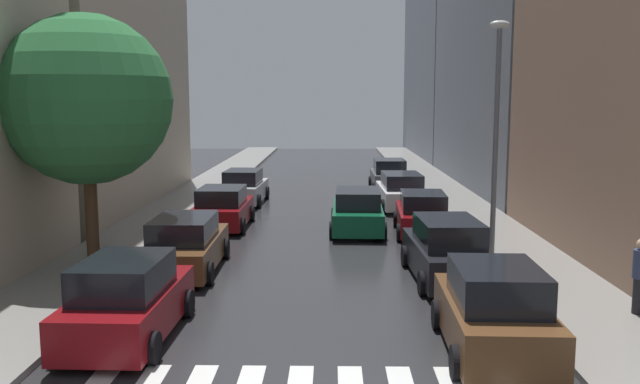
{
  "coord_description": "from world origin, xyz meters",
  "views": [
    {
      "loc": [
        0.56,
        -8.16,
        5.02
      ],
      "look_at": [
        -0.01,
        23.47,
        0.62
      ],
      "focal_mm": 37.57,
      "sensor_mm": 36.0,
      "label": 1
    }
  ],
  "objects_px": {
    "parked_car_left_second": "(185,245)",
    "parked_car_left_third": "(223,209)",
    "street_tree_left": "(86,100)",
    "parked_car_right_fourth": "(401,192)",
    "parked_car_right_nearest": "(494,313)",
    "pedestrian_foreground": "(640,274)",
    "parked_car_left_fourth": "(244,188)",
    "parked_car_left_nearest": "(127,301)",
    "parked_car_right_fifth": "(389,176)",
    "parked_car_right_third": "(422,215)",
    "parked_car_right_second": "(447,252)",
    "lamp_post_right": "(496,124)",
    "car_midroad": "(358,212)"
  },
  "relations": [
    {
      "from": "parked_car_left_second",
      "to": "parked_car_left_third",
      "type": "relative_size",
      "value": 1.13
    },
    {
      "from": "street_tree_left",
      "to": "parked_car_right_fourth",
      "type": "bearing_deg",
      "value": 49.4
    },
    {
      "from": "parked_car_left_third",
      "to": "street_tree_left",
      "type": "xyz_separation_m",
      "value": [
        -2.64,
        -6.91,
        4.24
      ]
    },
    {
      "from": "parked_car_right_nearest",
      "to": "pedestrian_foreground",
      "type": "xyz_separation_m",
      "value": [
        3.81,
        2.12,
        0.23
      ]
    },
    {
      "from": "parked_car_left_second",
      "to": "parked_car_left_fourth",
      "type": "distance_m",
      "value": 12.9
    },
    {
      "from": "parked_car_left_third",
      "to": "parked_car_right_nearest",
      "type": "bearing_deg",
      "value": -149.37
    },
    {
      "from": "parked_car_left_nearest",
      "to": "parked_car_right_fifth",
      "type": "relative_size",
      "value": 1.01
    },
    {
      "from": "parked_car_left_third",
      "to": "parked_car_right_third",
      "type": "bearing_deg",
      "value": -98.22
    },
    {
      "from": "parked_car_right_fifth",
      "to": "parked_car_left_fourth",
      "type": "bearing_deg",
      "value": 121.89
    },
    {
      "from": "parked_car_left_second",
      "to": "parked_car_right_second",
      "type": "height_order",
      "value": "parked_car_right_second"
    },
    {
      "from": "parked_car_left_nearest",
      "to": "parked_car_right_third",
      "type": "distance_m",
      "value": 13.51
    },
    {
      "from": "parked_car_right_second",
      "to": "lamp_post_right",
      "type": "bearing_deg",
      "value": -40.8
    },
    {
      "from": "parked_car_right_fourth",
      "to": "street_tree_left",
      "type": "distance_m",
      "value": 16.15
    },
    {
      "from": "parked_car_left_nearest",
      "to": "parked_car_right_nearest",
      "type": "xyz_separation_m",
      "value": [
        7.51,
        -0.7,
        0.02
      ]
    },
    {
      "from": "parked_car_right_second",
      "to": "pedestrian_foreground",
      "type": "distance_m",
      "value": 5.07
    },
    {
      "from": "parked_car_left_second",
      "to": "parked_car_right_fifth",
      "type": "distance_m",
      "value": 19.06
    },
    {
      "from": "parked_car_right_second",
      "to": "parked_car_right_fifth",
      "type": "height_order",
      "value": "parked_car_right_second"
    },
    {
      "from": "car_midroad",
      "to": "pedestrian_foreground",
      "type": "relative_size",
      "value": 2.68
    },
    {
      "from": "parked_car_right_fourth",
      "to": "lamp_post_right",
      "type": "distance_m",
      "value": 10.97
    },
    {
      "from": "parked_car_right_second",
      "to": "parked_car_left_nearest",
      "type": "bearing_deg",
      "value": 119.95
    },
    {
      "from": "car_midroad",
      "to": "parked_car_right_second",
      "type": "bearing_deg",
      "value": -160.97
    },
    {
      "from": "street_tree_left",
      "to": "lamp_post_right",
      "type": "distance_m",
      "value": 12.06
    },
    {
      "from": "parked_car_right_third",
      "to": "parked_car_right_fourth",
      "type": "xyz_separation_m",
      "value": [
        -0.17,
        6.12,
        0.02
      ]
    },
    {
      "from": "parked_car_right_nearest",
      "to": "lamp_post_right",
      "type": "height_order",
      "value": "lamp_post_right"
    },
    {
      "from": "parked_car_left_third",
      "to": "parked_car_right_fourth",
      "type": "height_order",
      "value": "parked_car_right_fourth"
    },
    {
      "from": "parked_car_right_third",
      "to": "parked_car_right_fifth",
      "type": "distance_m",
      "value": 12.02
    },
    {
      "from": "parked_car_left_third",
      "to": "parked_car_right_third",
      "type": "distance_m",
      "value": 7.76
    },
    {
      "from": "parked_car_left_fourth",
      "to": "parked_car_right_fifth",
      "type": "height_order",
      "value": "parked_car_right_fifth"
    },
    {
      "from": "parked_car_left_nearest",
      "to": "parked_car_right_nearest",
      "type": "relative_size",
      "value": 1.03
    },
    {
      "from": "parked_car_left_fourth",
      "to": "pedestrian_foreground",
      "type": "relative_size",
      "value": 2.5
    },
    {
      "from": "parked_car_right_fourth",
      "to": "parked_car_left_nearest",
      "type": "bearing_deg",
      "value": 154.86
    },
    {
      "from": "parked_car_left_nearest",
      "to": "parked_car_right_nearest",
      "type": "bearing_deg",
      "value": -94.06
    },
    {
      "from": "car_midroad",
      "to": "parked_car_left_nearest",
      "type": "bearing_deg",
      "value": 157.15
    },
    {
      "from": "parked_car_left_nearest",
      "to": "parked_car_left_third",
      "type": "bearing_deg",
      "value": 1.28
    },
    {
      "from": "parked_car_right_second",
      "to": "street_tree_left",
      "type": "height_order",
      "value": "street_tree_left"
    },
    {
      "from": "parked_car_right_third",
      "to": "car_midroad",
      "type": "bearing_deg",
      "value": 79.44
    },
    {
      "from": "parked_car_right_fourth",
      "to": "car_midroad",
      "type": "height_order",
      "value": "parked_car_right_fourth"
    },
    {
      "from": "parked_car_right_third",
      "to": "lamp_post_right",
      "type": "bearing_deg",
      "value": -155.74
    },
    {
      "from": "parked_car_left_third",
      "to": "lamp_post_right",
      "type": "distance_m",
      "value": 11.27
    },
    {
      "from": "parked_car_left_nearest",
      "to": "parked_car_right_fifth",
      "type": "distance_m",
      "value": 24.31
    },
    {
      "from": "parked_car_right_third",
      "to": "parked_car_right_fourth",
      "type": "distance_m",
      "value": 6.12
    },
    {
      "from": "car_midroad",
      "to": "pedestrian_foreground",
      "type": "bearing_deg",
      "value": -148.13
    },
    {
      "from": "car_midroad",
      "to": "street_tree_left",
      "type": "bearing_deg",
      "value": 129.85
    },
    {
      "from": "parked_car_left_third",
      "to": "pedestrian_foreground",
      "type": "distance_m",
      "value": 15.72
    },
    {
      "from": "parked_car_left_fourth",
      "to": "parked_car_right_second",
      "type": "bearing_deg",
      "value": -149.15
    },
    {
      "from": "parked_car_right_nearest",
      "to": "parked_car_right_second",
      "type": "distance_m",
      "value": 5.43
    },
    {
      "from": "parked_car_right_fifth",
      "to": "lamp_post_right",
      "type": "bearing_deg",
      "value": -173.64
    },
    {
      "from": "parked_car_right_third",
      "to": "parked_car_left_second",
      "type": "bearing_deg",
      "value": 128.63
    },
    {
      "from": "parked_car_right_fourth",
      "to": "car_midroad",
      "type": "distance_m",
      "value": 5.98
    },
    {
      "from": "parked_car_left_fourth",
      "to": "parked_car_right_fourth",
      "type": "xyz_separation_m",
      "value": [
        7.48,
        -1.25,
        -0.0
      ]
    }
  ]
}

